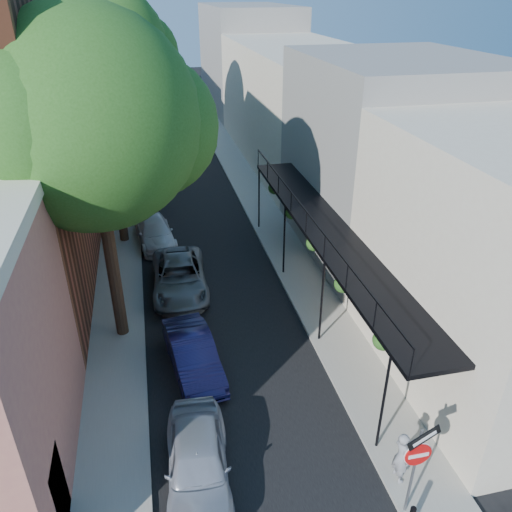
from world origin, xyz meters
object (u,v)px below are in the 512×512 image
parked_car_a (198,462)px  oak_mid (114,100)px  parked_car_b (193,354)px  oak_far (117,49)px  oak_near (105,123)px  pedestrian (401,457)px  parked_car_g (158,149)px  sign_post (417,458)px  parked_car_c (180,277)px  parked_car_e (145,199)px  parked_car_f (147,167)px  parked_car_d (155,232)px

parked_car_a → oak_mid: bearing=100.3°
parked_car_b → oak_far: bearing=88.3°
oak_near → oak_mid: bearing=90.4°
parked_car_b → pedestrian: (4.80, -5.54, 0.25)m
parked_car_g → sign_post: bearing=-88.4°
parked_car_a → sign_post: bearing=-19.0°
parked_car_g → pedestrian: 30.87m
oak_far → parked_car_c: oak_far is taller
parked_car_b → parked_car_e: size_ratio=1.01×
parked_car_c → parked_car_f: size_ratio=1.32×
sign_post → oak_mid: (-6.58, 17.26, 5.02)m
oak_near → parked_car_e: bearing=86.2°
parked_car_a → parked_car_b: bearing=89.4°
oak_near → parked_car_f: bearing=86.6°
oak_near → parked_car_f: oak_near is taller
oak_far → parked_car_g: size_ratio=2.89×
oak_far → parked_car_f: bearing=40.7°
sign_post → parked_car_b: sign_post is taller
parked_car_a → oak_far: bearing=97.8°
sign_post → oak_near: size_ratio=0.26×
oak_mid → parked_car_b: 12.70m
parked_car_c → parked_car_g: size_ratio=1.19×
parked_car_e → sign_post: bearing=-72.2°
parked_car_d → pedestrian: size_ratio=2.64×
parked_car_a → parked_car_d: bearing=96.0°
pedestrian → parked_car_g: bearing=6.5°
parked_car_a → parked_car_g: 29.35m
parked_car_a → pedestrian: pedestrian is taller
oak_near → parked_car_c: oak_near is taller
oak_far → parked_car_c: 16.58m
parked_car_a → parked_car_e: bearing=96.6°
sign_post → parked_car_e: 21.79m
parked_car_c → parked_car_e: parked_car_c is taller
parked_car_b → parked_car_c: size_ratio=0.82×
oak_far → parked_car_c: (1.95, -14.61, -7.58)m
pedestrian → parked_car_f: bearing=9.8°
parked_car_a → pedestrian: 5.28m
sign_post → parked_car_f: size_ratio=0.81×
sign_post → parked_car_d: sign_post is taller
oak_far → pedestrian: oak_far is taller
oak_near → parked_car_e: size_ratio=2.87×
parked_car_g → parked_car_b: bearing=-96.7°
oak_far → parked_car_e: oak_far is taller
oak_near → parked_car_b: size_ratio=2.83×
oak_far → parked_car_b: oak_far is taller
sign_post → parked_car_a: 5.50m
parked_car_e → pedestrian: (6.00, -20.04, 0.23)m
parked_car_c → oak_mid: bearing=112.0°
parked_car_d → parked_car_f: 10.70m
parked_car_a → parked_car_g: parked_car_a is taller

